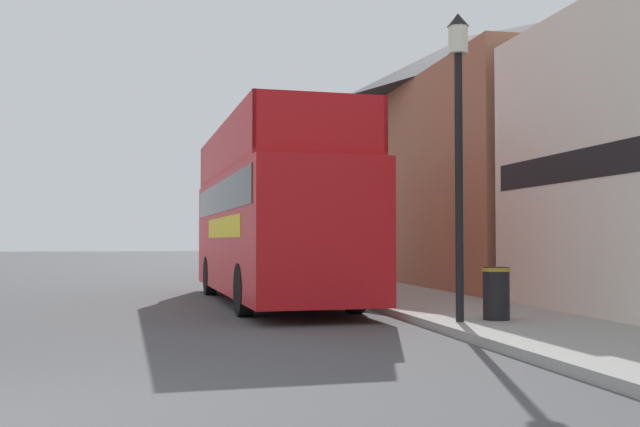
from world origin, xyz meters
The scene contains 9 objects.
ground_plane centered at (0.00, 21.00, 0.00)m, with size 144.00×144.00×0.00m, color #4C4C4F.
sidewalk centered at (7.38, 18.00, 0.07)m, with size 2.91×108.00×0.14m.
brick_terrace_rear centered at (11.84, 17.67, 4.25)m, with size 6.00×16.44×8.50m.
tour_bus centered at (4.15, 11.02, 1.88)m, with size 2.95×9.80×4.08m.
parked_car_ahead_of_bus centered at (4.78, 18.54, 0.71)m, with size 1.92×4.59×1.54m.
lamp_post_nearest centered at (6.37, 5.10, 3.60)m, with size 0.35×0.35×5.06m.
lamp_post_second centered at (6.35, 12.55, 3.55)m, with size 0.35×0.35×4.98m.
lamp_post_third centered at (6.56, 19.99, 3.41)m, with size 0.35×0.35×4.75m.
litter_bin centered at (7.08, 5.26, 0.61)m, with size 0.48×0.48×0.88m.
Camera 1 is at (1.63, -6.34, 1.47)m, focal length 42.00 mm.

